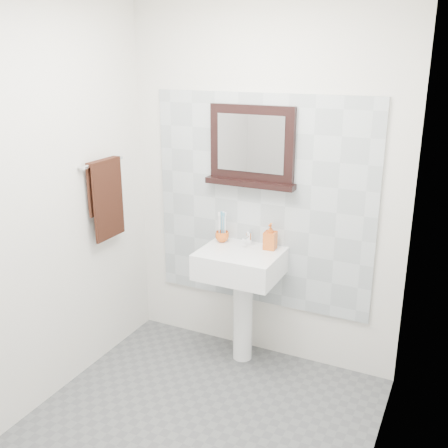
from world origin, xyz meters
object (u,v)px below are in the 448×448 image
Objects in this scene: toothbrush_cup at (222,237)px; framed_mirror at (252,148)px; hand_towel at (106,193)px; pedestal_sink at (241,275)px; soap_dispenser at (270,236)px.

toothbrush_cup is 0.67m from framed_mirror.
hand_towel is (-0.69, -0.40, 0.34)m from toothbrush_cup.
pedestal_sink is 0.88m from framed_mirror.
pedestal_sink is 5.23× the size of soap_dispenser.
framed_mirror is at bearing 28.74° from hand_towel.
framed_mirror is 1.17× the size of hand_towel.
pedestal_sink is at bearing 18.36° from hand_towel.
framed_mirror is (-0.01, 0.19, 0.86)m from pedestal_sink.
soap_dispenser is at bearing 1.48° from toothbrush_cup.
framed_mirror reaches higher than soap_dispenser.
pedestal_sink is 1.50× the size of framed_mirror.
soap_dispenser is (0.17, 0.12, 0.28)m from pedestal_sink.
hand_towel is (-0.88, -0.29, 0.56)m from pedestal_sink.
soap_dispenser reaches higher than pedestal_sink.
toothbrush_cup is at bearing -157.40° from framed_mirror.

